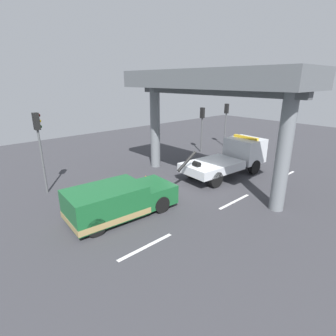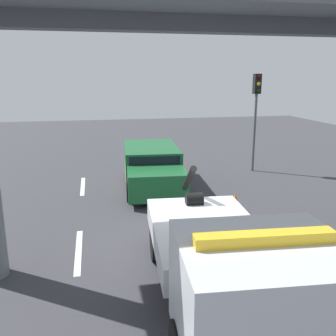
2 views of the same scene
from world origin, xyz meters
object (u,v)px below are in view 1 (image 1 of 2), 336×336
at_px(towed_van_green, 117,201).
at_px(traffic_light_mid, 226,115).
at_px(traffic_light_near, 39,136).
at_px(tow_truck_white, 232,157).
at_px(traffic_light_far, 202,120).
at_px(traffic_cone_orange, 146,180).

height_order(towed_van_green, traffic_light_mid, traffic_light_mid).
relative_size(traffic_light_near, traffic_light_mid, 1.12).
height_order(tow_truck_white, traffic_light_near, traffic_light_near).
height_order(tow_truck_white, traffic_light_far, traffic_light_far).
height_order(towed_van_green, traffic_light_far, traffic_light_far).
xyz_separation_m(tow_truck_white, traffic_cone_orange, (-5.63, 2.34, -0.92)).
xyz_separation_m(tow_truck_white, traffic_light_mid, (6.41, 5.22, 1.77)).
xyz_separation_m(traffic_light_near, traffic_light_far, (13.50, 0.00, -0.43)).
bearing_deg(traffic_light_near, traffic_light_far, 0.00).
relative_size(tow_truck_white, towed_van_green, 1.37).
xyz_separation_m(tow_truck_white, towed_van_green, (-9.07, 0.06, -0.42)).
height_order(traffic_light_near, traffic_light_mid, traffic_light_near).
distance_m(traffic_light_mid, traffic_cone_orange, 12.67).
bearing_deg(traffic_cone_orange, tow_truck_white, -22.61).
bearing_deg(traffic_light_mid, traffic_light_far, 180.00).
bearing_deg(traffic_light_mid, tow_truck_white, -140.86).
xyz_separation_m(traffic_light_far, traffic_light_mid, (3.50, -0.00, 0.09)).
xyz_separation_m(towed_van_green, traffic_light_near, (-1.52, 5.15, 2.54)).
bearing_deg(traffic_light_near, traffic_light_mid, 0.00).
distance_m(tow_truck_white, traffic_light_mid, 8.45).
relative_size(towed_van_green, traffic_light_far, 1.35).
relative_size(traffic_light_mid, traffic_cone_orange, 6.73).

